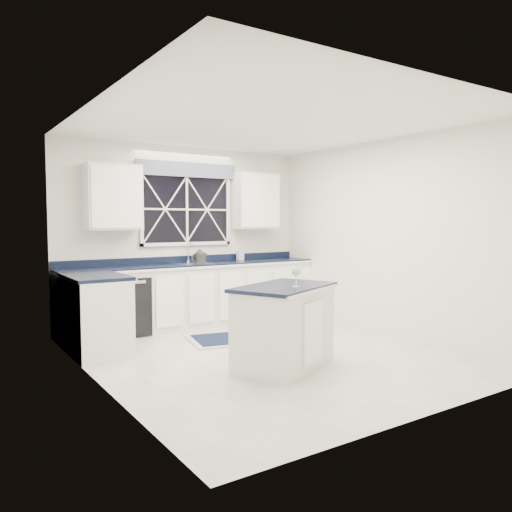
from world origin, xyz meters
TOP-DOWN VIEW (x-y plane):
  - ground at (0.00, 0.00)m, footprint 4.50×4.50m
  - back_wall at (0.00, 2.25)m, footprint 4.00×0.10m
  - base_cabinets at (-0.33, 1.78)m, footprint 3.99×1.60m
  - countertop at (0.00, 1.95)m, footprint 3.98×0.64m
  - dishwasher at (-1.10, 1.95)m, footprint 0.60×0.58m
  - window at (0.00, 2.20)m, footprint 1.65×0.09m
  - upper_cabinets at (0.00, 2.08)m, footprint 3.10×0.34m
  - faucet at (0.00, 2.14)m, footprint 0.05×0.20m
  - island at (-0.17, -0.52)m, footprint 1.38×1.14m
  - rug at (0.13, 0.86)m, footprint 1.51×1.10m
  - kettle at (0.09, 1.95)m, footprint 0.30×0.22m
  - wine_glass at (-0.14, -0.69)m, footprint 0.10×0.10m
  - soap_bottle at (0.91, 2.13)m, footprint 0.10×0.10m

SIDE VIEW (x-z plane):
  - ground at x=0.00m, z-range 0.00..0.00m
  - rug at x=0.13m, z-range 0.00..0.02m
  - dishwasher at x=-1.10m, z-range 0.00..0.82m
  - island at x=-0.17m, z-range 0.00..0.89m
  - base_cabinets at x=-0.33m, z-range 0.00..0.90m
  - countertop at x=0.00m, z-range 0.90..0.94m
  - kettle at x=0.09m, z-range 0.93..1.15m
  - soap_bottle at x=0.91m, z-range 0.94..1.15m
  - wine_glass at x=-0.14m, z-range 0.93..1.17m
  - faucet at x=0.00m, z-range 0.95..1.25m
  - back_wall at x=0.00m, z-range 0.00..2.70m
  - window at x=0.00m, z-range 1.20..2.46m
  - upper_cabinets at x=0.00m, z-range 1.45..2.35m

